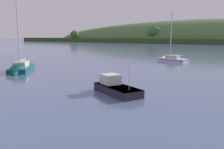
{
  "coord_description": "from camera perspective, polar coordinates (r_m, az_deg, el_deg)",
  "views": [
    {
      "loc": [
        11.11,
        16.95,
        5.78
      ],
      "look_at": [
        -5.97,
        42.63,
        0.88
      ],
      "focal_mm": 38.48,
      "sensor_mm": 36.0,
      "label": 1
    }
  ],
  "objects": [
    {
      "name": "fishing_boat_moored",
      "position": [
        25.09,
        0.41,
        -3.41
      ],
      "size": [
        6.77,
        4.8,
        3.94
      ],
      "rotation": [
        0.0,
        0.0,
        2.69
      ],
      "color": "#232328",
      "rests_on": "ground"
    },
    {
      "name": "sailboat_far_left",
      "position": [
        57.97,
        13.63,
        3.29
      ],
      "size": [
        7.79,
        4.1,
        12.59
      ],
      "rotation": [
        0.0,
        0.0,
        2.92
      ],
      "color": "white",
      "rests_on": "ground"
    },
    {
      "name": "sailboat_near_mooring",
      "position": [
        42.17,
        -20.96,
        0.99
      ],
      "size": [
        8.34,
        8.79,
        13.69
      ],
      "rotation": [
        0.0,
        0.0,
        5.45
      ],
      "color": "#0F564C",
      "rests_on": "ground"
    },
    {
      "name": "far_shoreline_hill",
      "position": [
        247.49,
        22.52,
        7.05
      ],
      "size": [
        507.17,
        133.89,
        44.58
      ],
      "rotation": [
        0.0,
        0.0,
        -0.05
      ],
      "color": "#314A21",
      "rests_on": "ground"
    }
  ]
}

